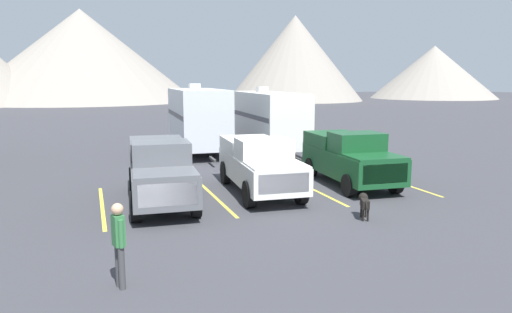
{
  "coord_description": "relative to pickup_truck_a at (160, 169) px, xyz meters",
  "views": [
    {
      "loc": [
        -5.93,
        -14.83,
        4.14
      ],
      "look_at": [
        0.0,
        1.99,
        1.2
      ],
      "focal_mm": 33.03,
      "sensor_mm": 36.0,
      "label": 1
    }
  ],
  "objects": [
    {
      "name": "lot_stripe_b",
      "position": [
        1.9,
        0.05,
        -1.15
      ],
      "size": [
        0.12,
        5.5,
        0.01
      ],
      "primitive_type": "cube",
      "color": "gold",
      "rests_on": "ground"
    },
    {
      "name": "pickup_truck_a",
      "position": [
        0.0,
        0.0,
        0.0
      ],
      "size": [
        2.38,
        5.79,
        2.16
      ],
      "color": "#595B60",
      "rests_on": "ground"
    },
    {
      "name": "lot_stripe_a",
      "position": [
        -1.92,
        0.05,
        -1.15
      ],
      "size": [
        0.12,
        5.5,
        0.01
      ],
      "primitive_type": "cube",
      "color": "gold",
      "rests_on": "ground"
    },
    {
      "name": "mountain_ridge",
      "position": [
        -5.58,
        75.93,
        6.52
      ],
      "size": [
        157.58,
        44.94,
        16.96
      ],
      "color": "gray",
      "rests_on": "ground"
    },
    {
      "name": "camper_trailer_b",
      "position": [
        7.48,
        9.39,
        0.8
      ],
      "size": [
        2.76,
        9.1,
        3.69
      ],
      "color": "white",
      "rests_on": "ground"
    },
    {
      "name": "ground_plane",
      "position": [
        3.8,
        -0.94,
        -1.15
      ],
      "size": [
        240.0,
        240.0,
        0.0
      ],
      "primitive_type": "plane",
      "color": "#38383D"
    },
    {
      "name": "person_a",
      "position": [
        -1.73,
        -6.47,
        -0.14
      ],
      "size": [
        0.27,
        0.37,
        1.75
      ],
      "color": "#3F3F42",
      "rests_on": "ground"
    },
    {
      "name": "camper_trailer_a",
      "position": [
        3.54,
        10.06,
        0.9
      ],
      "size": [
        2.88,
        8.11,
        3.89
      ],
      "color": "silver",
      "rests_on": "ground"
    },
    {
      "name": "lot_stripe_c",
      "position": [
        5.71,
        0.05,
        -1.15
      ],
      "size": [
        0.12,
        5.5,
        0.01
      ],
      "primitive_type": "cube",
      "color": "gold",
      "rests_on": "ground"
    },
    {
      "name": "pickup_truck_c",
      "position": [
        7.5,
        0.39,
        -0.05
      ],
      "size": [
        2.45,
        5.41,
        2.12
      ],
      "color": "#144723",
      "rests_on": "ground"
    },
    {
      "name": "pickup_truck_b",
      "position": [
        3.64,
        0.26,
        -0.06
      ],
      "size": [
        2.4,
        5.64,
        2.07
      ],
      "color": "white",
      "rests_on": "ground"
    },
    {
      "name": "dog",
      "position": [
        5.49,
        -3.94,
        -0.65
      ],
      "size": [
        0.47,
        0.8,
        0.73
      ],
      "color": "black",
      "rests_on": "ground"
    },
    {
      "name": "lot_stripe_d",
      "position": [
        9.52,
        0.05,
        -1.15
      ],
      "size": [
        0.12,
        5.5,
        0.01
      ],
      "primitive_type": "cube",
      "color": "gold",
      "rests_on": "ground"
    }
  ]
}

